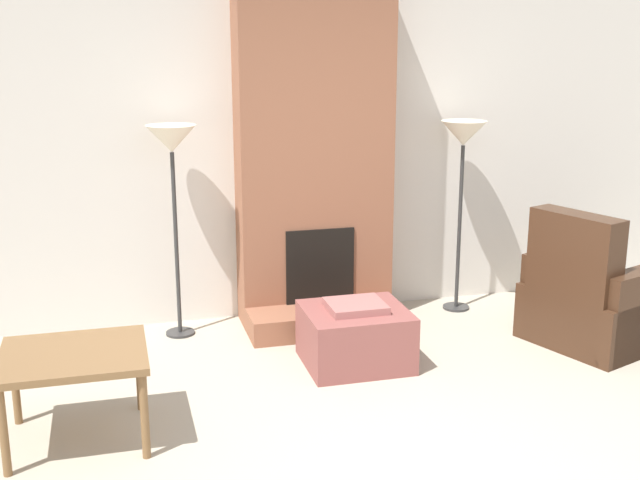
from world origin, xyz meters
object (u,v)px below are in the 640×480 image
Objects in this scene: armchair at (594,303)px; floor_lamp_left at (172,150)px; side_table at (74,362)px; ottoman at (355,336)px; floor_lamp_right at (463,143)px.

floor_lamp_left is (-2.84, 0.92, 1.07)m from armchair.
ottoman is at bearing 18.97° from side_table.
floor_lamp_left is (-1.08, 0.85, 1.16)m from ottoman.
ottoman is at bearing -142.65° from floor_lamp_right.
floor_lamp_right reaches higher than armchair.
floor_lamp_left is (0.68, 1.46, 0.91)m from side_table.
ottoman is 1.88m from side_table.
floor_lamp_right is at bearing 13.98° from armchair.
side_table is (-1.76, -0.61, 0.25)m from ottoman.
armchair reaches higher than ottoman.
armchair is at bearing 8.76° from side_table.
armchair is 3.56m from side_table.
ottoman is 0.61× the size of armchair.
side_table is (-3.51, -0.54, 0.16)m from armchair.
floor_lamp_right is (-0.63, 0.92, 1.04)m from armchair.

